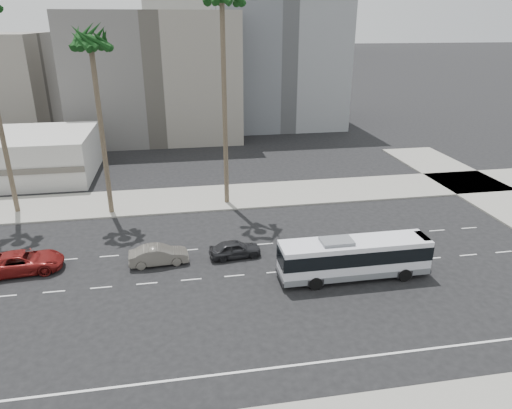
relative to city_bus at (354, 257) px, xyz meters
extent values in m
plane|color=black|center=(-2.12, 1.52, -1.57)|extent=(700.00, 700.00, 0.00)
cube|color=gray|center=(-2.12, 17.02, -1.49)|extent=(120.00, 7.00, 0.15)
cube|color=slate|center=(-14.12, 46.52, 7.43)|extent=(24.00, 18.00, 18.00)
cube|color=slate|center=(5.88, 53.52, 11.43)|extent=(20.00, 20.00, 26.00)
cube|color=beige|center=(-4.12, 251.52, 20.43)|extent=(42.00, 42.00, 44.00)
cube|color=silver|center=(0.00, 0.00, 0.04)|extent=(10.35, 2.31, 2.32)
cube|color=black|center=(0.00, 0.00, 0.35)|extent=(10.41, 2.37, 0.98)
cube|color=slate|center=(0.00, 0.00, -0.99)|extent=(10.37, 2.35, 0.45)
cube|color=slate|center=(-1.34, 0.00, 1.28)|extent=(2.14, 1.43, 0.27)
cube|color=#262628|center=(4.90, 0.00, 1.06)|extent=(0.54, 1.61, 0.27)
cylinder|color=black|center=(3.30, -1.14, -1.12)|extent=(0.89, 0.27, 0.89)
cylinder|color=black|center=(3.30, 1.14, -1.12)|extent=(0.89, 0.27, 0.89)
cylinder|color=black|center=(-3.03, -1.14, -1.12)|extent=(0.89, 0.27, 0.89)
cylinder|color=black|center=(-3.03, 1.14, -1.12)|extent=(0.89, 0.27, 0.89)
imported|color=#252527|center=(-7.70, 4.32, -0.91)|extent=(1.91, 4.01, 1.32)
imported|color=#68645B|center=(-13.34, 4.22, -0.86)|extent=(1.79, 4.38, 1.41)
imported|color=maroon|center=(-22.81, 4.69, -0.81)|extent=(3.03, 5.70, 1.52)
cylinder|color=brown|center=(-7.06, 15.45, 7.59)|extent=(0.50, 0.50, 18.31)
cylinder|color=brown|center=(-17.91, 14.76, 5.87)|extent=(0.47, 0.47, 14.88)
camera|label=1|loc=(-11.42, -26.38, 15.01)|focal=32.26mm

